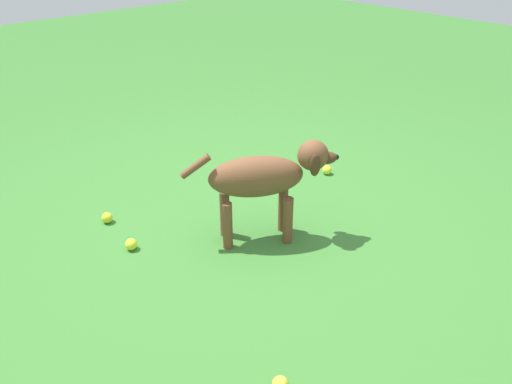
{
  "coord_description": "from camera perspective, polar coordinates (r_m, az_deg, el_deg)",
  "views": [
    {
      "loc": [
        -1.99,
        1.69,
        1.69
      ],
      "look_at": [
        -0.12,
        -0.03,
        0.3
      ],
      "focal_mm": 37.37,
      "sensor_mm": 36.0,
      "label": 1
    }
  ],
  "objects": [
    {
      "name": "dog",
      "position": [
        2.87,
        0.99,
        1.57
      ],
      "size": [
        0.52,
        0.74,
        0.58
      ],
      "rotation": [
        0.0,
        0.0,
        4.13
      ],
      "color": "brown",
      "rests_on": "ground"
    },
    {
      "name": "tennis_ball_1",
      "position": [
        3.78,
        7.61,
        2.37
      ],
      "size": [
        0.07,
        0.07,
        0.07
      ],
      "primitive_type": "sphere",
      "color": "yellow",
      "rests_on": "ground"
    },
    {
      "name": "tennis_ball_4",
      "position": [
        2.21,
        2.62,
        -19.85
      ],
      "size": [
        0.07,
        0.07,
        0.07
      ],
      "primitive_type": "sphere",
      "color": "yellow",
      "rests_on": "ground"
    },
    {
      "name": "tennis_ball_0",
      "position": [
        3.02,
        -13.22,
        -5.47
      ],
      "size": [
        0.07,
        0.07,
        0.07
      ],
      "primitive_type": "sphere",
      "color": "#CADE2D",
      "rests_on": "ground"
    },
    {
      "name": "ground",
      "position": [
        3.11,
        -1.92,
        -4.28
      ],
      "size": [
        14.0,
        14.0,
        0.0
      ],
      "primitive_type": "plane",
      "color": "#38722D"
    },
    {
      "name": "tennis_ball_2",
      "position": [
        3.3,
        -15.65,
        -2.67
      ],
      "size": [
        0.07,
        0.07,
        0.07
      ],
      "primitive_type": "sphere",
      "color": "#C6D32B",
      "rests_on": "ground"
    },
    {
      "name": "tennis_ball_3",
      "position": [
        3.78,
        2.65,
        2.61
      ],
      "size": [
        0.07,
        0.07,
        0.07
      ],
      "primitive_type": "sphere",
      "color": "#CFD539",
      "rests_on": "ground"
    }
  ]
}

